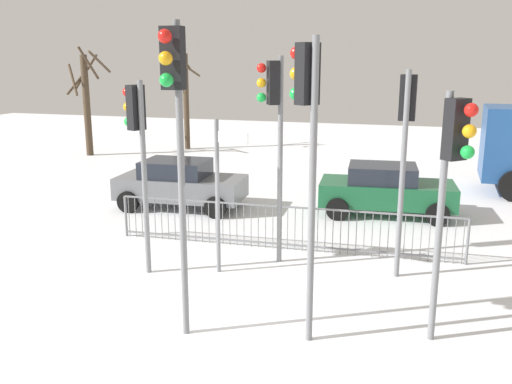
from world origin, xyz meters
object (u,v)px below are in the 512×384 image
object	(u,v)px
direction_sign_post	(220,189)
bare_tree_centre	(185,96)
traffic_light_rear_right	(452,164)
traffic_light_foreground_right	(176,113)
car_green_trailing	(386,189)
bare_tree_left	(86,100)
traffic_light_mid_right	(307,124)
car_grey_far	(180,183)
traffic_light_mid_left	(406,127)
traffic_light_rear_left	(274,114)
traffic_light_foreground_left	(138,134)

from	to	relation	value
direction_sign_post	bare_tree_centre	size ratio (longest dim) A/B	0.60
traffic_light_rear_right	traffic_light_foreground_right	size ratio (longest dim) A/B	0.80
traffic_light_rear_right	car_green_trailing	distance (m)	7.87
traffic_light_rear_right	bare_tree_centre	size ratio (longest dim) A/B	0.74
traffic_light_foreground_right	bare_tree_left	size ratio (longest dim) A/B	1.00
traffic_light_mid_right	car_grey_far	bearing A→B (deg)	73.92
traffic_light_mid_left	direction_sign_post	distance (m)	3.95
traffic_light_mid_right	direction_sign_post	bearing A→B (deg)	81.47
car_green_trailing	car_grey_far	bearing A→B (deg)	-175.35
car_green_trailing	traffic_light_mid_right	bearing A→B (deg)	-100.32
traffic_light_mid_left	traffic_light_foreground_right	size ratio (longest dim) A/B	0.85
traffic_light_foreground_right	bare_tree_left	xyz separation A→B (m)	(-11.40, 14.95, -1.05)
car_grey_far	traffic_light_rear_left	bearing A→B (deg)	-46.82
traffic_light_rear_left	traffic_light_foreground_right	size ratio (longest dim) A/B	0.90
traffic_light_rear_right	traffic_light_mid_right	distance (m)	2.22
car_green_trailing	traffic_light_rear_right	bearing A→B (deg)	-84.50
direction_sign_post	car_green_trailing	world-z (taller)	direction_sign_post
car_green_trailing	bare_tree_left	distance (m)	15.59
traffic_light_rear_left	car_grey_far	distance (m)	5.93
traffic_light_mid_right	bare_tree_left	world-z (taller)	bare_tree_left
traffic_light_foreground_left	traffic_light_mid_right	world-z (taller)	traffic_light_mid_right
bare_tree_left	traffic_light_foreground_left	bearing A→B (deg)	-53.02
traffic_light_foreground_left	direction_sign_post	world-z (taller)	traffic_light_foreground_left
car_grey_far	traffic_light_mid_right	bearing A→B (deg)	-55.94
traffic_light_mid_left	car_grey_far	distance (m)	7.88
direction_sign_post	bare_tree_left	size ratio (longest dim) A/B	0.65
traffic_light_mid_left	traffic_light_rear_left	distance (m)	2.71
direction_sign_post	car_green_trailing	xyz separation A→B (m)	(3.02, 5.60, -1.05)
traffic_light_foreground_right	car_grey_far	xyz separation A→B (m)	(-3.38, 7.43, -2.88)
traffic_light_mid_right	car_green_trailing	size ratio (longest dim) A/B	1.21
traffic_light_rear_left	traffic_light_mid_right	xyz separation A→B (m)	(1.36, -3.16, 0.19)
traffic_light_foreground_right	traffic_light_mid_right	bearing A→B (deg)	-163.57
traffic_light_rear_left	bare_tree_centre	xyz separation A→B (m)	(-8.31, 14.24, -0.67)
traffic_light_rear_left	bare_tree_centre	bearing A→B (deg)	2.17
direction_sign_post	traffic_light_foreground_right	bearing A→B (deg)	-67.77
traffic_light_foreground_left	bare_tree_left	xyz separation A→B (m)	(-9.41, 12.50, -0.36)
traffic_light_foreground_right	bare_tree_centre	world-z (taller)	bare_tree_centre
traffic_light_mid_right	car_grey_far	xyz separation A→B (m)	(-5.26, 6.85, -2.72)
traffic_light_mid_left	traffic_light_foreground_right	bearing A→B (deg)	-127.99
bare_tree_centre	direction_sign_post	bearing A→B (deg)	-63.94
traffic_light_mid_right	car_green_trailing	distance (m)	8.34
car_grey_far	traffic_light_mid_left	bearing A→B (deg)	-32.09
traffic_light_rear_left	car_green_trailing	distance (m)	5.73
bare_tree_centre	traffic_light_mid_left	bearing A→B (deg)	-52.12
traffic_light_rear_left	bare_tree_left	distance (m)	16.38
traffic_light_rear_right	traffic_light_mid_right	xyz separation A→B (m)	(-2.11, -0.40, 0.57)
traffic_light_foreground_left	car_grey_far	size ratio (longest dim) A/B	1.03
traffic_light_foreground_right	car_grey_far	bearing A→B (deg)	-66.41
car_green_trailing	bare_tree_centre	distance (m)	14.27
traffic_light_foreground_left	car_green_trailing	world-z (taller)	traffic_light_foreground_left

